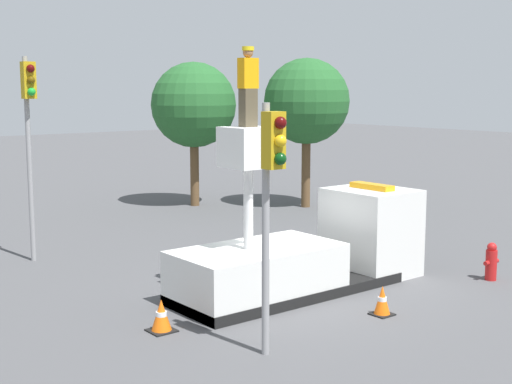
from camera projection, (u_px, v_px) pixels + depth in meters
name	position (u px, v px, depth m)	size (l,w,h in m)	color
ground_plane	(288.00, 293.00, 17.03)	(120.00, 120.00, 0.00)	#4C4C4F
bucket_truck	(308.00, 253.00, 17.30)	(6.71, 2.15, 4.00)	black
worker	(248.00, 87.00, 15.59)	(0.40, 0.26, 1.75)	brown
traffic_light_pole	(271.00, 179.00, 12.53)	(0.34, 0.57, 4.60)	gray
traffic_light_across	(29.00, 118.00, 19.52)	(0.34, 0.57, 5.71)	gray
fire_hydrant	(491.00, 262.00, 18.10)	(0.53, 0.29, 0.97)	red
traffic_cone_rear	(161.00, 316.00, 14.29)	(0.52, 0.52, 0.66)	black
traffic_cone_curbside	(382.00, 301.00, 15.33)	(0.44, 0.44, 0.65)	black
tree_left_bg	(307.00, 102.00, 28.70)	(3.46, 3.46, 6.05)	brown
tree_right_bg	(194.00, 105.00, 29.07)	(3.49, 3.49, 5.91)	brown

